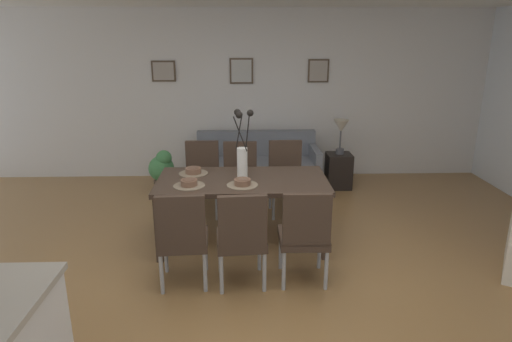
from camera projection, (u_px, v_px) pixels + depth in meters
The scene contains 23 objects.
ground_plane at pixel (268, 276), 4.19m from camera, with size 9.00×9.00×0.00m, color olive.
back_wall_panel at pixel (257, 95), 6.91m from camera, with size 9.00×0.10×2.60m, color silver.
dining_table at pixel (242, 186), 4.69m from camera, with size 1.80×0.92×0.74m.
dining_chair_near_left at pixel (182, 235), 3.89m from camera, with size 0.47×0.47×0.92m.
dining_chair_near_right at pixel (202, 174), 5.57m from camera, with size 0.44×0.44×0.92m.
dining_chair_far_left at pixel (242, 235), 3.89m from camera, with size 0.47×0.47×0.92m.
dining_chair_far_right at pixel (240, 175), 5.53m from camera, with size 0.44×0.44×0.92m.
dining_chair_mid_left at pixel (305, 232), 3.93m from camera, with size 0.45×0.45×0.92m.
dining_chair_mid_right at pixel (286, 174), 5.60m from camera, with size 0.46×0.46×0.92m.
centerpiece_vase at pixel (242, 153), 4.58m from camera, with size 0.21×0.23×0.73m.
placemat_near_left at pixel (189, 186), 4.45m from camera, with size 0.32×0.32×0.01m, color #7F705B.
bowl_near_left at pixel (189, 182), 4.44m from camera, with size 0.17×0.17×0.07m.
placemat_near_right at pixel (193, 173), 4.84m from camera, with size 0.32×0.32×0.01m, color #7F705B.
bowl_near_right at pixel (193, 170), 4.83m from camera, with size 0.17×0.17×0.07m.
placemat_far_left at pixel (242, 185), 4.47m from camera, with size 0.32×0.32×0.01m, color #7F705B.
bowl_far_left at pixel (242, 182), 4.46m from camera, with size 0.17×0.17×0.07m.
sofa at pixel (257, 169), 6.61m from camera, with size 1.81×0.84×0.80m.
side_table at pixel (339, 171), 6.58m from camera, with size 0.36×0.36×0.52m, color black.
table_lamp at pixel (341, 129), 6.40m from camera, with size 0.22×0.22×0.51m.
framed_picture_left at pixel (164, 71), 6.69m from camera, with size 0.36×0.03×0.31m.
framed_picture_center at pixel (241, 71), 6.72m from camera, with size 0.36×0.03×0.39m.
framed_picture_right at pixel (318, 71), 6.76m from camera, with size 0.32×0.03×0.35m.
potted_plant at pixel (162, 170), 6.22m from camera, with size 0.36×0.36×0.67m.
Camera 1 is at (-0.23, -3.70, 2.20)m, focal length 30.85 mm.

